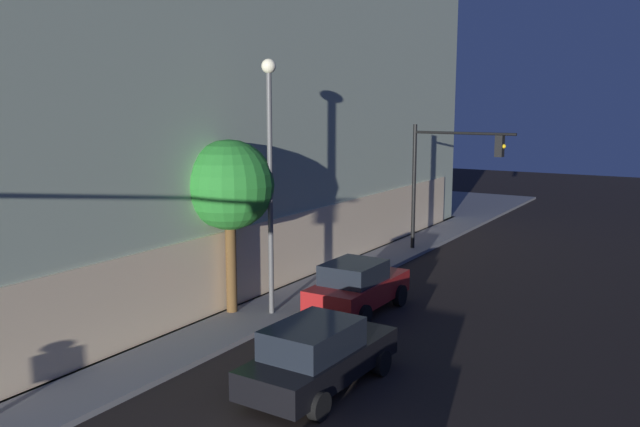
{
  "coord_description": "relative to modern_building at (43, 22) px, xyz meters",
  "views": [
    {
      "loc": [
        -8.15,
        -5.82,
        6.58
      ],
      "look_at": [
        8.19,
        4.14,
        3.46
      ],
      "focal_mm": 36.65,
      "sensor_mm": 36.0,
      "label": 1
    }
  ],
  "objects": [
    {
      "name": "car_red",
      "position": [
        -2.61,
        -18.51,
        -9.73
      ],
      "size": [
        4.2,
        2.0,
        1.71
      ],
      "color": "maroon",
      "rests_on": "ground"
    },
    {
      "name": "modern_building",
      "position": [
        0.0,
        0.0,
        0.0
      ],
      "size": [
        32.5,
        30.19,
        21.35
      ],
      "color": "#4C4C51",
      "rests_on": "ground"
    },
    {
      "name": "traffic_light_far_corner",
      "position": [
        6.73,
        -17.91,
        -6.58
      ],
      "size": [
        0.55,
        4.72,
        5.67
      ],
      "color": "black",
      "rests_on": "sidewalk_corner"
    },
    {
      "name": "sidewalk_tree",
      "position": [
        -4.98,
        -15.26,
        -6.44
      ],
      "size": [
        2.8,
        2.8,
        5.46
      ],
      "color": "brown",
      "rests_on": "sidewalk_corner"
    },
    {
      "name": "street_lamp_sidewalk",
      "position": [
        -4.45,
        -16.43,
        -5.51
      ],
      "size": [
        0.44,
        0.44,
        7.86
      ],
      "color": "#505050",
      "rests_on": "sidewalk_corner"
    },
    {
      "name": "car_black",
      "position": [
        -8.2,
        -20.47,
        -9.77
      ],
      "size": [
        4.62,
        2.1,
        1.66
      ],
      "color": "black",
      "rests_on": "ground"
    }
  ]
}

